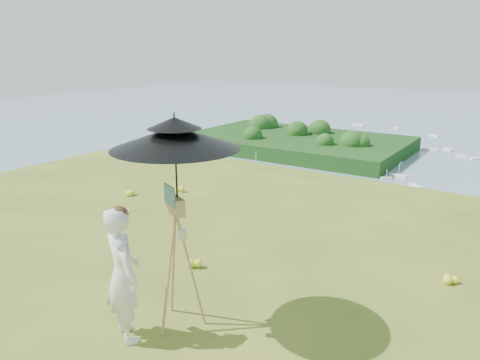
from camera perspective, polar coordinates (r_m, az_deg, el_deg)
The scene contains 9 objects.
ground at distance 6.84m, azimuth -14.91°, elevation -11.74°, with size 14.00×14.00×0.00m, color #46621C.
peninsula at distance 180.64m, azimuth 6.94°, elevation 5.32°, with size 90.00×60.00×12.00m, color black, non-canonical shape.
slope_trees at distance 43.17m, azimuth 24.61°, elevation -10.64°, with size 110.00×50.00×6.00m, color #214314, non-canonical shape.
moored_boats at distance 169.83m, azimuth 27.00°, elevation 1.44°, with size 140.00×140.00×0.70m, color white, non-canonical shape.
wildflowers at distance 6.96m, azimuth -13.40°, elevation -10.58°, with size 10.00×10.50×0.12m, color yellow, non-canonical shape.
painter at distance 5.26m, azimuth -14.08°, elevation -11.09°, with size 0.55×0.36×1.52m, color silver.
field_easel at distance 5.36m, azimuth -7.67°, elevation -9.25°, with size 0.64×0.64×1.68m, color #AE7949, non-canonical shape.
sun_umbrella at distance 5.02m, azimuth -7.82°, elevation 2.10°, with size 1.37×1.37×1.07m, color black, non-canonical shape.
painter_cap at distance 4.98m, azimuth -14.63°, elevation -3.66°, with size 0.19×0.23×0.10m, color #E37D83, non-canonical shape.
Camera 1 is at (4.68, -3.92, 3.08)m, focal length 35.00 mm.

